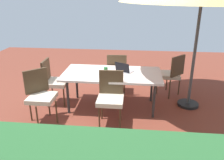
{
  "coord_description": "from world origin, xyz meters",
  "views": [
    {
      "loc": [
        -0.45,
        4.36,
        2.31
      ],
      "look_at": [
        0.0,
        0.0,
        0.61
      ],
      "focal_mm": 37.1,
      "sensor_mm": 36.0,
      "label": 1
    }
  ],
  "objects": [
    {
      "name": "chair_south",
      "position": [
        -0.04,
        -0.71,
        0.55
      ],
      "size": [
        0.46,
        0.47,
        0.98
      ],
      "rotation": [
        0.0,
        0.0,
        0.06
      ],
      "color": "beige",
      "rests_on": "ground_plane"
    },
    {
      "name": "cup",
      "position": [
        0.14,
        -0.09,
        0.8
      ],
      "size": [
        0.08,
        0.08,
        0.09
      ],
      "primitive_type": "cylinder",
      "color": "#286B33",
      "rests_on": "dining_table"
    },
    {
      "name": "chair_southwest",
      "position": [
        -1.29,
        -0.72,
        0.55
      ],
      "size": [
        0.59,
        0.59,
        0.98
      ],
      "rotation": [
        0.0,
        0.0,
        0.79
      ],
      "color": "beige",
      "rests_on": "ground_plane"
    },
    {
      "name": "chair_east",
      "position": [
        1.24,
        -0.03,
        0.55
      ],
      "size": [
        0.47,
        0.46,
        0.98
      ],
      "rotation": [
        0.0,
        0.0,
        4.76
      ],
      "color": "beige",
      "rests_on": "ground_plane"
    },
    {
      "name": "chair_northeast",
      "position": [
        1.25,
        0.68,
        0.55
      ],
      "size": [
        0.59,
        0.59,
        0.98
      ],
      "rotation": [
        0.0,
        0.0,
        3.88
      ],
      "color": "beige",
      "rests_on": "ground_plane"
    },
    {
      "name": "dining_table",
      "position": [
        0.0,
        0.0,
        0.71
      ],
      "size": [
        1.97,
        1.01,
        0.76
      ],
      "color": "silver",
      "rests_on": "ground_plane"
    },
    {
      "name": "ground_plane",
      "position": [
        0.0,
        0.0,
        -0.01
      ],
      "size": [
        10.0,
        10.0,
        0.02
      ],
      "primitive_type": "cube",
      "color": "brown"
    },
    {
      "name": "laptop",
      "position": [
        -0.23,
        -0.09,
        0.81
      ],
      "size": [
        0.4,
        0.37,
        0.21
      ],
      "rotation": [
        0.0,
        0.0,
        -0.49
      ],
      "color": "#B7B7BC",
      "rests_on": "dining_table"
    },
    {
      "name": "chair_north",
      "position": [
        -0.04,
        0.63,
        0.55
      ],
      "size": [
        0.46,
        0.47,
        0.98
      ],
      "rotation": [
        0.0,
        0.0,
        3.17
      ],
      "color": "beige",
      "rests_on": "ground_plane"
    }
  ]
}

